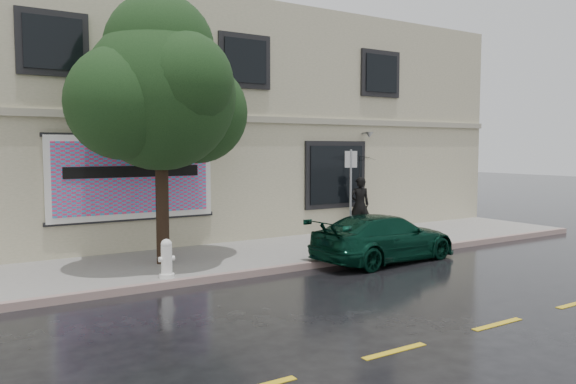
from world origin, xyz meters
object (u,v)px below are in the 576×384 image
street_tree (160,96)px  fire_hydrant (167,259)px  car (384,238)px  pedestrian (360,205)px

street_tree → fire_hydrant: street_tree is taller
street_tree → car: bearing=-22.1°
car → fire_hydrant: (-5.36, 0.60, -0.05)m
fire_hydrant → street_tree: bearing=55.9°
pedestrian → street_tree: (-6.85, -1.25, 2.95)m
street_tree → fire_hydrant: bearing=-107.1°
street_tree → pedestrian: bearing=10.4°
car → street_tree: street_tree is taller
car → pedestrian: bearing=-34.8°
car → pedestrian: size_ratio=2.31×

